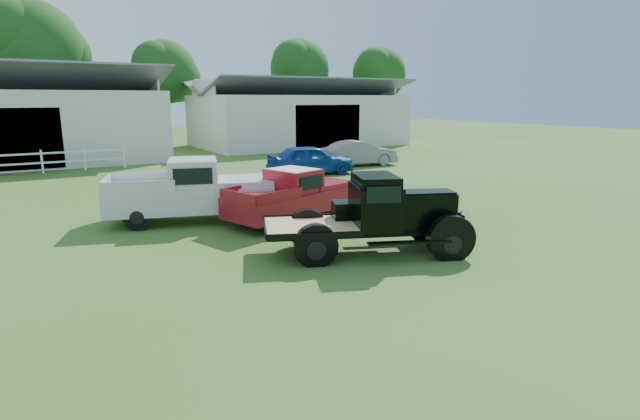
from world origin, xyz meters
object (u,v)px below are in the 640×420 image
vintage_flatbed (371,214)px  white_pickup (191,191)px  misc_car_blue (311,160)px  misc_car_grey (359,153)px  red_pickup (292,195)px

vintage_flatbed → white_pickup: vintage_flatbed is taller
misc_car_blue → misc_car_grey: misc_car_blue is taller
misc_car_grey → red_pickup: bearing=144.7°
misc_car_grey → white_pickup: bearing=132.7°
misc_car_blue → misc_car_grey: 4.31m
red_pickup → misc_car_grey: bearing=28.2°
white_pickup → misc_car_blue: bearing=56.8°
vintage_flatbed → red_pickup: size_ratio=1.09×
red_pickup → white_pickup: size_ratio=0.87×
vintage_flatbed → white_pickup: bearing=139.4°
white_pickup → misc_car_grey: bearing=51.2°
vintage_flatbed → misc_car_blue: vintage_flatbed is taller
misc_car_blue → misc_car_grey: size_ratio=1.02×
vintage_flatbed → misc_car_grey: (9.49, 13.60, -0.27)m
vintage_flatbed → misc_car_grey: 16.58m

